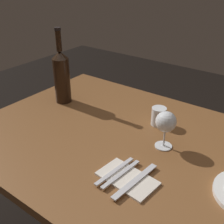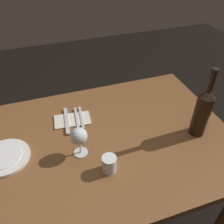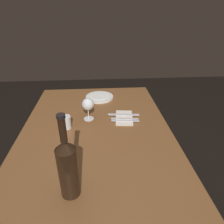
{
  "view_description": "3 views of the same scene",
  "coord_description": "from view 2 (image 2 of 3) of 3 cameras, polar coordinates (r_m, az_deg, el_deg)",
  "views": [
    {
      "loc": [
        0.48,
        -0.77,
        1.36
      ],
      "look_at": [
        -0.07,
        -0.03,
        0.87
      ],
      "focal_mm": 44.87,
      "sensor_mm": 36.0,
      "label": 1
    },
    {
      "loc": [
        0.21,
        0.78,
        1.58
      ],
      "look_at": [
        -0.07,
        -0.06,
        0.85
      ],
      "focal_mm": 37.94,
      "sensor_mm": 36.0,
      "label": 2
    },
    {
      "loc": [
        -1.05,
        -0.02,
        1.42
      ],
      "look_at": [
        0.02,
        -0.1,
        0.84
      ],
      "focal_mm": 32.51,
      "sensor_mm": 36.0,
      "label": 3
    }
  ],
  "objects": [
    {
      "name": "water_tumbler",
      "position": [
        1.03,
        -0.66,
        -12.57
      ],
      "size": [
        0.06,
        0.06,
        0.08
      ],
      "color": "white",
      "rests_on": "dining_table"
    },
    {
      "name": "fork_outer",
      "position": [
        1.29,
        -7.38,
        -1.22
      ],
      "size": [
        0.03,
        0.18,
        0.0
      ],
      "color": "silver",
      "rests_on": "folded_napkin"
    },
    {
      "name": "fork_inner",
      "position": [
        1.28,
        -8.46,
        -1.45
      ],
      "size": [
        0.03,
        0.18,
        0.0
      ],
      "color": "silver",
      "rests_on": "folded_napkin"
    },
    {
      "name": "folded_napkin",
      "position": [
        1.29,
        -9.52,
        -1.9
      ],
      "size": [
        0.2,
        0.13,
        0.01
      ],
      "color": "silver",
      "rests_on": "dining_table"
    },
    {
      "name": "wine_bottle",
      "position": [
        1.2,
        20.97,
        0.15
      ],
      "size": [
        0.08,
        0.08,
        0.36
      ],
      "color": "black",
      "rests_on": "dining_table"
    },
    {
      "name": "table_knife",
      "position": [
        1.28,
        -10.86,
        -1.96
      ],
      "size": [
        0.04,
        0.21,
        0.0
      ],
      "color": "silver",
      "rests_on": "folded_napkin"
    },
    {
      "name": "wine_glass_left",
      "position": [
        1.05,
        -8.0,
        -5.92
      ],
      "size": [
        0.08,
        0.08,
        0.15
      ],
      "color": "white",
      "rests_on": "dining_table"
    },
    {
      "name": "dinner_plate",
      "position": [
        1.19,
        -24.35,
        -9.89
      ],
      "size": [
        0.22,
        0.22,
        0.02
      ],
      "color": "white",
      "rests_on": "dining_table"
    },
    {
      "name": "ground_plane",
      "position": [
        1.78,
        -1.7,
        -23.39
      ],
      "size": [
        6.0,
        6.0,
        0.0
      ],
      "primitive_type": "plane",
      "color": "black"
    },
    {
      "name": "dining_table",
      "position": [
        1.24,
        -2.28,
        -9.55
      ],
      "size": [
        1.3,
        0.9,
        0.74
      ],
      "color": "brown",
      "rests_on": "ground"
    }
  ]
}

